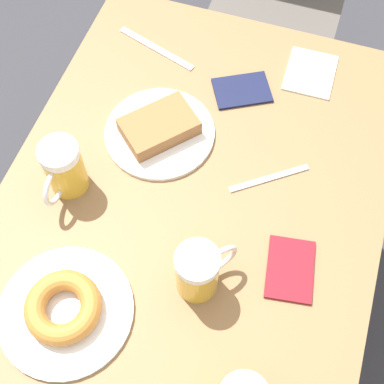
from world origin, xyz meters
The scene contains 11 objects.
ground_plane centered at (0.00, 0.00, 0.00)m, with size 8.00×8.00×0.00m, color #333338.
table centered at (0.00, 0.00, 0.65)m, with size 0.77×1.04×0.71m.
plate_with_cake centered at (-0.11, 0.12, 0.73)m, with size 0.24×0.24×0.05m.
plate_with_donut centered at (-0.14, -0.30, 0.73)m, with size 0.25×0.25×0.05m.
beer_mug_left centered at (0.07, -0.17, 0.78)m, with size 0.10×0.11×0.13m.
beer_mug_center centered at (-0.25, -0.05, 0.78)m, with size 0.08×0.12×0.13m.
napkin_folded centered at (0.16, 0.39, 0.71)m, with size 0.11×0.14×0.00m.
fork centered at (0.14, 0.09, 0.71)m, with size 0.15×0.11×0.00m.
knife centered at (-0.21, 0.35, 0.71)m, with size 0.21×0.08×0.00m.
passport_near_edge centered at (0.02, 0.29, 0.71)m, with size 0.15×0.14×0.01m.
passport_far_edge centered at (0.23, -0.09, 0.71)m, with size 0.11×0.14×0.01m.
Camera 1 is at (0.16, -0.48, 1.67)m, focal length 50.00 mm.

